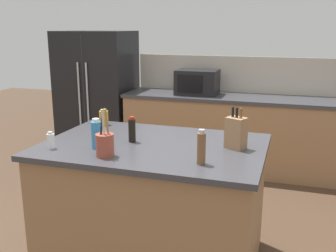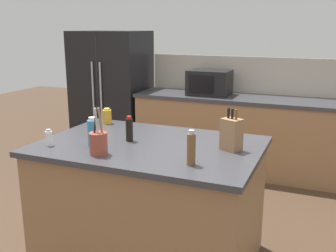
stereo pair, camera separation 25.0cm
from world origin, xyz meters
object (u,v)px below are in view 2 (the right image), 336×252
at_px(refrigerator, 112,93).
at_px(soy_sauce_bottle, 129,129).
at_px(pepper_grinder, 191,149).
at_px(honey_jar, 107,116).
at_px(salt_shaker, 49,138).
at_px(utensil_crock, 98,143).
at_px(dish_soap_bottle, 93,133).
at_px(microwave, 209,82).
at_px(knife_block, 231,134).

bearing_deg(refrigerator, soy_sauce_bottle, -56.64).
relative_size(refrigerator, pepper_grinder, 7.72).
xyz_separation_m(honey_jar, salt_shaker, (-0.04, -0.73, -0.01)).
bearing_deg(utensil_crock, pepper_grinder, 4.03).
bearing_deg(honey_jar, utensil_crock, -62.58).
xyz_separation_m(soy_sauce_bottle, dish_soap_bottle, (-0.18, -0.22, 0.01)).
relative_size(dish_soap_bottle, salt_shaker, 1.75).
relative_size(microwave, salt_shaker, 4.18).
bearing_deg(knife_block, honey_jar, -171.05).
height_order(dish_soap_bottle, salt_shaker, dish_soap_bottle).
bearing_deg(dish_soap_bottle, honey_jar, 112.67).
height_order(microwave, knife_block, microwave).
bearing_deg(soy_sauce_bottle, utensil_crock, -96.30).
distance_m(refrigerator, dish_soap_bottle, 2.79).
bearing_deg(pepper_grinder, utensil_crock, -175.97).
xyz_separation_m(refrigerator, honey_jar, (1.04, -1.84, 0.15)).
xyz_separation_m(microwave, utensil_crock, (0.01, -2.55, -0.07)).
height_order(microwave, dish_soap_bottle, microwave).
bearing_deg(salt_shaker, refrigerator, 111.30).
relative_size(microwave, pepper_grinder, 2.29).
bearing_deg(salt_shaker, utensil_crock, -4.24).
height_order(pepper_grinder, salt_shaker, pepper_grinder).
distance_m(utensil_crock, salt_shaker, 0.44).
bearing_deg(dish_soap_bottle, pepper_grinder, -7.21).
height_order(refrigerator, knife_block, refrigerator).
bearing_deg(utensil_crock, dish_soap_bottle, 133.86).
height_order(utensil_crock, pepper_grinder, utensil_crock).
xyz_separation_m(soy_sauce_bottle, honey_jar, (-0.44, 0.41, -0.02)).
distance_m(utensil_crock, honey_jar, 0.86).
bearing_deg(knife_block, salt_shaker, -137.30).
bearing_deg(knife_block, refrigerator, 160.17).
relative_size(utensil_crock, salt_shaker, 2.64).
distance_m(knife_block, honey_jar, 1.23).
xyz_separation_m(microwave, knife_block, (0.80, -2.12, -0.04)).
xyz_separation_m(refrigerator, dish_soap_bottle, (1.30, -2.46, 0.18)).
relative_size(refrigerator, honey_jar, 12.45).
height_order(dish_soap_bottle, pepper_grinder, pepper_grinder).
relative_size(honey_jar, salt_shaker, 1.13).
bearing_deg(microwave, dish_soap_bottle, -93.09).
bearing_deg(microwave, knife_block, -69.38).
relative_size(refrigerator, knife_block, 5.90).
height_order(refrigerator, pepper_grinder, refrigerator).
bearing_deg(soy_sauce_bottle, dish_soap_bottle, -129.08).
distance_m(microwave, dish_soap_bottle, 2.41).
relative_size(refrigerator, soy_sauce_bottle, 9.00).
distance_m(refrigerator, microwave, 1.45).
bearing_deg(pepper_grinder, dish_soap_bottle, 172.79).
distance_m(knife_block, salt_shaker, 1.29).
distance_m(microwave, pepper_grinder, 2.59).
distance_m(microwave, honey_jar, 1.83).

